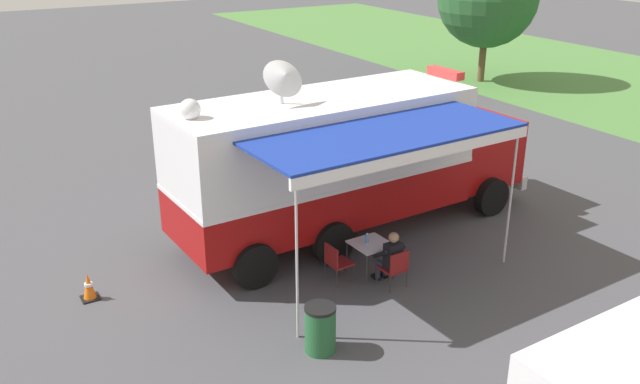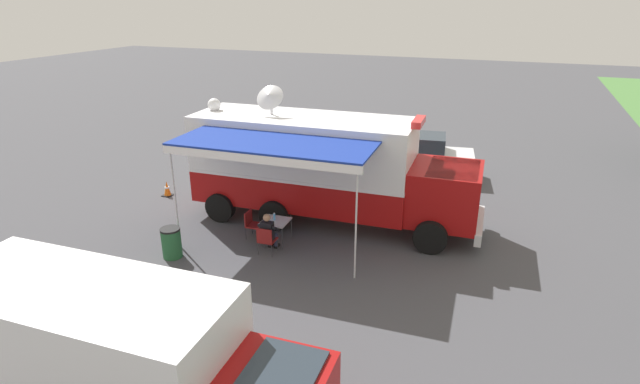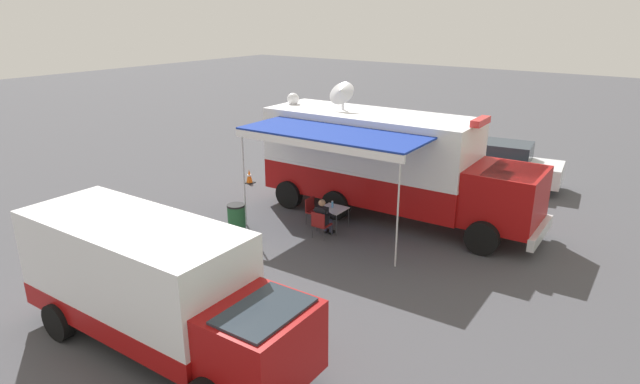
{
  "view_description": "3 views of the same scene",
  "coord_description": "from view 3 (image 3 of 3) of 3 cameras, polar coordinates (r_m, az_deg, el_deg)",
  "views": [
    {
      "loc": [
        12.93,
        -7.69,
        7.29
      ],
      "look_at": [
        0.88,
        -0.59,
        1.61
      ],
      "focal_mm": 38.17,
      "sensor_mm": 36.0,
      "label": 1
    },
    {
      "loc": [
        14.56,
        6.28,
        7.1
      ],
      "look_at": [
        0.12,
        0.65,
        1.04
      ],
      "focal_mm": 28.14,
      "sensor_mm": 36.0,
      "label": 2
    },
    {
      "loc": [
        15.25,
        9.06,
        6.75
      ],
      "look_at": [
        2.27,
        -0.43,
        1.25
      ],
      "focal_mm": 29.96,
      "sensor_mm": 36.0,
      "label": 3
    }
  ],
  "objects": [
    {
      "name": "trash_bin",
      "position": [
        17.25,
        -8.91,
        -2.75
      ],
      "size": [
        0.57,
        0.57,
        0.91
      ],
      "color": "#235B33",
      "rests_on": "ground"
    },
    {
      "name": "command_truck",
      "position": [
        18.02,
        7.29,
        3.25
      ],
      "size": [
        5.17,
        9.58,
        4.53
      ],
      "color": "#9E0F0F",
      "rests_on": "ground"
    },
    {
      "name": "water_bottle",
      "position": [
        17.12,
        1.33,
        -1.33
      ],
      "size": [
        0.07,
        0.07,
        0.22
      ],
      "color": "#4C99D8",
      "rests_on": "folding_table"
    },
    {
      "name": "folding_table",
      "position": [
        17.1,
        1.37,
        -1.94
      ],
      "size": [
        0.83,
        0.83,
        0.73
      ],
      "color": "silver",
      "rests_on": "ground"
    },
    {
      "name": "seated_responder",
      "position": [
        16.6,
        0.38,
        -2.67
      ],
      "size": [
        0.67,
        0.57,
        1.25
      ],
      "color": "black",
      "rests_on": "ground"
    },
    {
      "name": "folding_chair_at_table",
      "position": [
        16.51,
        0.02,
        -3.32
      ],
      "size": [
        0.5,
        0.5,
        0.87
      ],
      "color": "maroon",
      "rests_on": "ground"
    },
    {
      "name": "ground_plane",
      "position": [
        18.98,
        5.09,
        -2.03
      ],
      "size": [
        100.0,
        100.0,
        0.0
      ],
      "primitive_type": "plane",
      "color": "#47474C"
    },
    {
      "name": "folding_chair_beside_table",
      "position": [
        17.67,
        -0.78,
        -1.79
      ],
      "size": [
        0.5,
        0.5,
        0.87
      ],
      "color": "maroon",
      "rests_on": "ground"
    },
    {
      "name": "traffic_cone",
      "position": [
        22.07,
        -7.56,
        1.66
      ],
      "size": [
        0.36,
        0.36,
        0.58
      ],
      "color": "black",
      "rests_on": "ground"
    },
    {
      "name": "support_truck",
      "position": [
        11.59,
        -17.38,
        -9.64
      ],
      "size": [
        2.54,
        6.87,
        2.7
      ],
      "color": "white",
      "rests_on": "ground"
    },
    {
      "name": "car_behind_truck",
      "position": [
        22.68,
        19.16,
        2.81
      ],
      "size": [
        2.46,
        4.41,
        1.76
      ],
      "color": "silver",
      "rests_on": "ground"
    },
    {
      "name": "lot_stripe",
      "position": [
        21.76,
        13.29,
        0.3
      ],
      "size": [
        0.32,
        4.8,
        0.01
      ],
      "primitive_type": "cube",
      "rotation": [
        0.0,
        0.0,
        0.04
      ],
      "color": "silver",
      "rests_on": "ground"
    }
  ]
}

